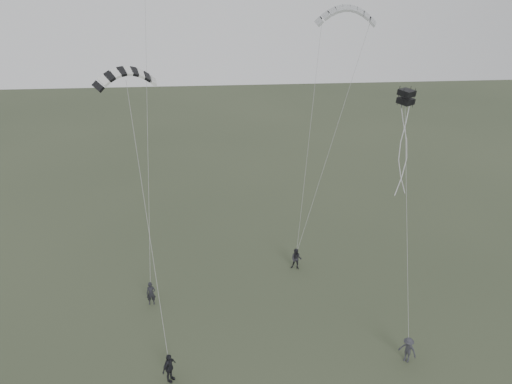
{
  "coord_description": "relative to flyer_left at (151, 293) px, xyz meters",
  "views": [
    {
      "loc": [
        -1.55,
        -21.82,
        19.12
      ],
      "look_at": [
        0.98,
        5.3,
        7.06
      ],
      "focal_mm": 35.0,
      "sensor_mm": 36.0,
      "label": 1
    }
  ],
  "objects": [
    {
      "name": "ground",
      "position": [
        5.67,
        -4.48,
        -0.77
      ],
      "size": [
        140.0,
        140.0,
        0.0
      ],
      "primitive_type": "plane",
      "color": "#353F2B",
      "rests_on": "ground"
    },
    {
      "name": "flyer_left",
      "position": [
        0.0,
        0.0,
        0.0
      ],
      "size": [
        0.57,
        0.38,
        1.54
      ],
      "primitive_type": "imported",
      "rotation": [
        0.0,
        0.0,
        0.02
      ],
      "color": "black",
      "rests_on": "ground"
    },
    {
      "name": "flyer_right",
      "position": [
        9.69,
        3.19,
        0.0
      ],
      "size": [
        0.91,
        0.81,
        1.55
      ],
      "primitive_type": "imported",
      "rotation": [
        0.0,
        0.0,
        -0.35
      ],
      "color": "black",
      "rests_on": "ground"
    },
    {
      "name": "flyer_center",
      "position": [
        1.55,
        -6.59,
        0.05
      ],
      "size": [
        0.88,
        1.01,
        1.64
      ],
      "primitive_type": "imported",
      "rotation": [
        0.0,
        0.0,
        0.95
      ],
      "color": "black",
      "rests_on": "ground"
    },
    {
      "name": "flyer_far",
      "position": [
        14.06,
        -6.36,
        -0.02
      ],
      "size": [
        1.08,
        1.08,
        1.51
      ],
      "primitive_type": "imported",
      "rotation": [
        0.0,
        0.0,
        -0.78
      ],
      "color": "#2C2D32",
      "rests_on": "ground"
    },
    {
      "name": "kite_pale_large",
      "position": [
        13.37,
        8.12,
        16.13
      ],
      "size": [
        4.16,
        1.92,
        1.84
      ],
      "primitive_type": null,
      "rotation": [
        0.31,
        0.0,
        -0.14
      ],
      "color": "#9C9FA1",
      "rests_on": "flyer_right"
    },
    {
      "name": "kite_striped",
      "position": [
        -0.29,
        0.78,
        13.56
      ],
      "size": [
        3.49,
        2.43,
        1.47
      ],
      "primitive_type": null,
      "rotation": [
        0.36,
        0.0,
        0.41
      ],
      "color": "black",
      "rests_on": "flyer_center"
    },
    {
      "name": "kite_box",
      "position": [
        14.51,
        -0.9,
        12.25
      ],
      "size": [
        1.04,
        1.06,
        0.82
      ],
      "primitive_type": null,
      "rotation": [
        0.11,
        0.0,
        0.6
      ],
      "color": "black",
      "rests_on": "flyer_far"
    }
  ]
}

